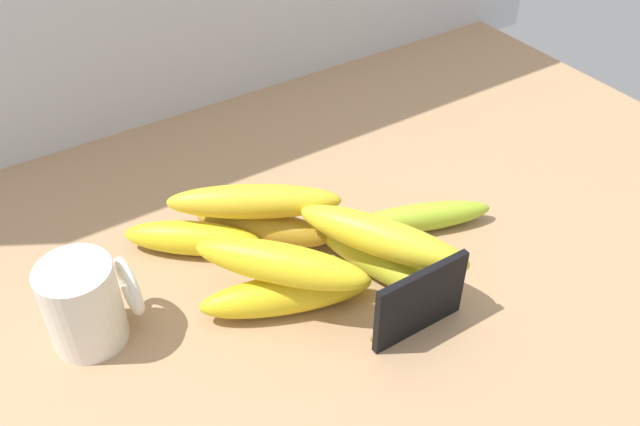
{
  "coord_description": "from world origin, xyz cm",
  "views": [
    {
      "loc": [
        -37.74,
        -48.82,
        57.64
      ],
      "look_at": [
        -5.23,
        1.44,
        8.0
      ],
      "focal_mm": 38.24,
      "sensor_mm": 36.0,
      "label": 1
    }
  ],
  "objects_px": {
    "banana_4": "(419,218)",
    "banana_3": "(192,238)",
    "banana_0": "(373,257)",
    "banana_7": "(382,237)",
    "coffee_mug": "(86,303)",
    "chalkboard_sign": "(419,304)",
    "banana_6": "(281,264)",
    "banana_1": "(262,227)",
    "banana_2": "(287,294)",
    "banana_5": "(254,201)"
  },
  "relations": [
    {
      "from": "banana_4",
      "to": "banana_6",
      "type": "height_order",
      "value": "banana_6"
    },
    {
      "from": "chalkboard_sign",
      "to": "coffee_mug",
      "type": "height_order",
      "value": "coffee_mug"
    },
    {
      "from": "banana_2",
      "to": "banana_4",
      "type": "bearing_deg",
      "value": 7.32
    },
    {
      "from": "banana_1",
      "to": "banana_2",
      "type": "relative_size",
      "value": 0.89
    },
    {
      "from": "banana_4",
      "to": "banana_3",
      "type": "bearing_deg",
      "value": 155.59
    },
    {
      "from": "coffee_mug",
      "to": "banana_4",
      "type": "xyz_separation_m",
      "value": [
        0.39,
        -0.05,
        -0.03
      ]
    },
    {
      "from": "banana_2",
      "to": "banana_3",
      "type": "relative_size",
      "value": 1.15
    },
    {
      "from": "banana_3",
      "to": "banana_6",
      "type": "bearing_deg",
      "value": -72.17
    },
    {
      "from": "banana_0",
      "to": "banana_7",
      "type": "height_order",
      "value": "banana_7"
    },
    {
      "from": "banana_4",
      "to": "banana_0",
      "type": "bearing_deg",
      "value": -162.85
    },
    {
      "from": "banana_6",
      "to": "banana_7",
      "type": "xyz_separation_m",
      "value": [
        0.11,
        -0.02,
        -0.0
      ]
    },
    {
      "from": "banana_0",
      "to": "banana_7",
      "type": "relative_size",
      "value": 0.96
    },
    {
      "from": "banana_1",
      "to": "banana_0",
      "type": "bearing_deg",
      "value": -54.68
    },
    {
      "from": "banana_6",
      "to": "banana_7",
      "type": "height_order",
      "value": "banana_6"
    },
    {
      "from": "chalkboard_sign",
      "to": "coffee_mug",
      "type": "xyz_separation_m",
      "value": [
        -0.28,
        0.17,
        0.01
      ]
    },
    {
      "from": "banana_1",
      "to": "banana_6",
      "type": "distance_m",
      "value": 0.12
    },
    {
      "from": "banana_3",
      "to": "banana_5",
      "type": "relative_size",
      "value": 0.8
    },
    {
      "from": "banana_6",
      "to": "banana_7",
      "type": "distance_m",
      "value": 0.12
    },
    {
      "from": "banana_2",
      "to": "banana_6",
      "type": "relative_size",
      "value": 0.99
    },
    {
      "from": "chalkboard_sign",
      "to": "banana_3",
      "type": "height_order",
      "value": "chalkboard_sign"
    },
    {
      "from": "banana_0",
      "to": "banana_1",
      "type": "distance_m",
      "value": 0.14
    },
    {
      "from": "banana_3",
      "to": "banana_7",
      "type": "distance_m",
      "value": 0.22
    },
    {
      "from": "banana_0",
      "to": "banana_4",
      "type": "height_order",
      "value": "banana_0"
    },
    {
      "from": "coffee_mug",
      "to": "banana_2",
      "type": "bearing_deg",
      "value": -22.0
    },
    {
      "from": "coffee_mug",
      "to": "banana_5",
      "type": "distance_m",
      "value": 0.21
    },
    {
      "from": "banana_6",
      "to": "banana_1",
      "type": "bearing_deg",
      "value": 71.88
    },
    {
      "from": "coffee_mug",
      "to": "chalkboard_sign",
      "type": "bearing_deg",
      "value": -31.41
    },
    {
      "from": "banana_5",
      "to": "coffee_mug",
      "type": "bearing_deg",
      "value": -170.09
    },
    {
      "from": "coffee_mug",
      "to": "banana_7",
      "type": "height_order",
      "value": "coffee_mug"
    },
    {
      "from": "banana_2",
      "to": "banana_5",
      "type": "bearing_deg",
      "value": 77.84
    },
    {
      "from": "banana_0",
      "to": "banana_3",
      "type": "relative_size",
      "value": 1.17
    },
    {
      "from": "chalkboard_sign",
      "to": "banana_6",
      "type": "distance_m",
      "value": 0.15
    },
    {
      "from": "banana_1",
      "to": "banana_5",
      "type": "xyz_separation_m",
      "value": [
        -0.01,
        0.0,
        0.04
      ]
    },
    {
      "from": "banana_7",
      "to": "banana_6",
      "type": "bearing_deg",
      "value": 169.77
    },
    {
      "from": "banana_0",
      "to": "banana_1",
      "type": "height_order",
      "value": "banana_1"
    },
    {
      "from": "banana_6",
      "to": "coffee_mug",
      "type": "bearing_deg",
      "value": 158.73
    },
    {
      "from": "banana_6",
      "to": "banana_0",
      "type": "bearing_deg",
      "value": -2.94
    },
    {
      "from": "banana_2",
      "to": "banana_5",
      "type": "distance_m",
      "value": 0.12
    },
    {
      "from": "banana_2",
      "to": "banana_7",
      "type": "bearing_deg",
      "value": -8.46
    },
    {
      "from": "banana_3",
      "to": "banana_5",
      "type": "distance_m",
      "value": 0.09
    },
    {
      "from": "banana_2",
      "to": "banana_7",
      "type": "height_order",
      "value": "banana_7"
    },
    {
      "from": "banana_0",
      "to": "coffee_mug",
      "type": "bearing_deg",
      "value": 165.47
    },
    {
      "from": "banana_4",
      "to": "banana_5",
      "type": "height_order",
      "value": "banana_5"
    },
    {
      "from": "banana_0",
      "to": "banana_7",
      "type": "xyz_separation_m",
      "value": [
        -0.0,
        -0.01,
        0.04
      ]
    },
    {
      "from": "banana_1",
      "to": "banana_7",
      "type": "xyz_separation_m",
      "value": [
        0.08,
        -0.13,
        0.04
      ]
    },
    {
      "from": "banana_1",
      "to": "banana_3",
      "type": "height_order",
      "value": "same"
    },
    {
      "from": "banana_3",
      "to": "banana_4",
      "type": "height_order",
      "value": "banana_3"
    },
    {
      "from": "banana_1",
      "to": "banana_5",
      "type": "distance_m",
      "value": 0.04
    },
    {
      "from": "banana_2",
      "to": "banana_4",
      "type": "relative_size",
      "value": 1.02
    },
    {
      "from": "chalkboard_sign",
      "to": "banana_4",
      "type": "height_order",
      "value": "chalkboard_sign"
    }
  ]
}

